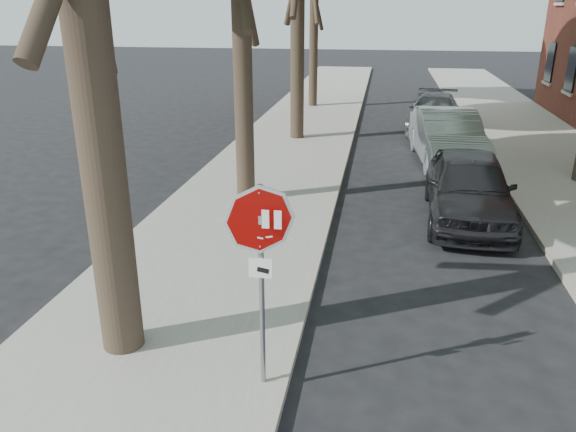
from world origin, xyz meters
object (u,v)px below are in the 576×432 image
(car_c, at_px, (434,112))
(car_b, at_px, (447,137))
(car_a, at_px, (469,187))
(stop_sign, at_px, (261,250))

(car_c, bearing_deg, car_b, -82.77)
(car_a, xyz_separation_m, car_b, (0.00, 5.00, 0.04))
(car_b, distance_m, car_c, 5.07)
(stop_sign, bearing_deg, car_a, 63.85)
(stop_sign, relative_size, car_a, 0.58)
(car_a, bearing_deg, car_c, 92.33)
(stop_sign, bearing_deg, car_c, 78.88)
(car_b, relative_size, car_c, 1.05)
(stop_sign, height_order, car_a, stop_sign)
(stop_sign, xyz_separation_m, car_b, (3.30, 11.72, -1.14))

